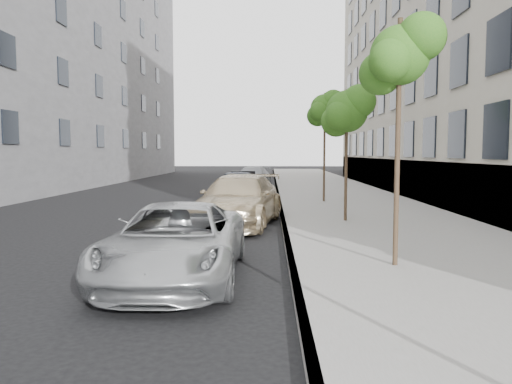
{
  "coord_description": "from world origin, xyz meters",
  "views": [
    {
      "loc": [
        0.72,
        -8.28,
        2.35
      ],
      "look_at": [
        0.42,
        2.5,
        1.5
      ],
      "focal_mm": 35.0,
      "sensor_mm": 36.0,
      "label": 1
    }
  ],
  "objects_px": {
    "suv": "(239,201)",
    "sedan_rear": "(253,177)",
    "tree_far": "(325,109)",
    "tree_mid": "(348,111)",
    "minivan": "(176,242)",
    "sedan_black": "(243,183)",
    "tree_near": "(401,56)",
    "sedan_blue": "(239,186)"
  },
  "relations": [
    {
      "from": "tree_far",
      "to": "sedan_black",
      "type": "bearing_deg",
      "value": 126.5
    },
    {
      "from": "tree_near",
      "to": "suv",
      "type": "distance_m",
      "value": 7.92
    },
    {
      "from": "tree_far",
      "to": "suv",
      "type": "height_order",
      "value": "tree_far"
    },
    {
      "from": "tree_near",
      "to": "tree_far",
      "type": "distance_m",
      "value": 13.0
    },
    {
      "from": "sedan_black",
      "to": "suv",
      "type": "bearing_deg",
      "value": -90.61
    },
    {
      "from": "tree_mid",
      "to": "minivan",
      "type": "relative_size",
      "value": 0.87
    },
    {
      "from": "tree_far",
      "to": "suv",
      "type": "bearing_deg",
      "value": -117.4
    },
    {
      "from": "tree_mid",
      "to": "tree_near",
      "type": "bearing_deg",
      "value": -90.0
    },
    {
      "from": "tree_near",
      "to": "tree_mid",
      "type": "relative_size",
      "value": 1.1
    },
    {
      "from": "tree_far",
      "to": "minivan",
      "type": "height_order",
      "value": "tree_far"
    },
    {
      "from": "sedan_rear",
      "to": "tree_far",
      "type": "bearing_deg",
      "value": -62.37
    },
    {
      "from": "tree_mid",
      "to": "sedan_rear",
      "type": "xyz_separation_m",
      "value": [
        -3.65,
        16.97,
        -2.96
      ]
    },
    {
      "from": "minivan",
      "to": "tree_far",
      "type": "bearing_deg",
      "value": 72.7
    },
    {
      "from": "tree_far",
      "to": "suv",
      "type": "distance_m",
      "value": 8.39
    },
    {
      "from": "tree_near",
      "to": "sedan_black",
      "type": "relative_size",
      "value": 1.22
    },
    {
      "from": "tree_far",
      "to": "sedan_rear",
      "type": "xyz_separation_m",
      "value": [
        -3.65,
        10.47,
        -3.62
      ]
    },
    {
      "from": "minivan",
      "to": "tree_mid",
      "type": "bearing_deg",
      "value": 59.39
    },
    {
      "from": "suv",
      "to": "sedan_black",
      "type": "relative_size",
      "value": 1.4
    },
    {
      "from": "tree_mid",
      "to": "suv",
      "type": "distance_m",
      "value": 4.54
    },
    {
      "from": "suv",
      "to": "tree_near",
      "type": "bearing_deg",
      "value": -51.9
    },
    {
      "from": "suv",
      "to": "sedan_blue",
      "type": "xyz_separation_m",
      "value": [
        -0.45,
        7.34,
        -0.04
      ]
    },
    {
      "from": "tree_near",
      "to": "sedan_rear",
      "type": "distance_m",
      "value": 24.01
    },
    {
      "from": "tree_far",
      "to": "sedan_rear",
      "type": "distance_m",
      "value": 11.67
    },
    {
      "from": "tree_near",
      "to": "tree_mid",
      "type": "height_order",
      "value": "tree_near"
    },
    {
      "from": "tree_mid",
      "to": "tree_far",
      "type": "bearing_deg",
      "value": 90.0
    },
    {
      "from": "minivan",
      "to": "sedan_black",
      "type": "distance_m",
      "value": 19.12
    },
    {
      "from": "minivan",
      "to": "sedan_rear",
      "type": "bearing_deg",
      "value": 88.51
    },
    {
      "from": "tree_near",
      "to": "minivan",
      "type": "distance_m",
      "value": 5.54
    },
    {
      "from": "tree_far",
      "to": "tree_mid",
      "type": "bearing_deg",
      "value": -90.0
    },
    {
      "from": "minivan",
      "to": "tree_near",
      "type": "bearing_deg",
      "value": 9.21
    },
    {
      "from": "tree_far",
      "to": "sedan_blue",
      "type": "height_order",
      "value": "tree_far"
    },
    {
      "from": "tree_near",
      "to": "tree_mid",
      "type": "xyz_separation_m",
      "value": [
        0.0,
        6.5,
        -0.52
      ]
    },
    {
      "from": "sedan_blue",
      "to": "sedan_black",
      "type": "xyz_separation_m",
      "value": [
        -0.06,
        4.84,
        -0.12
      ]
    },
    {
      "from": "sedan_black",
      "to": "minivan",
      "type": "bearing_deg",
      "value": -93.67
    },
    {
      "from": "sedan_blue",
      "to": "tree_mid",
      "type": "bearing_deg",
      "value": -69.3
    },
    {
      "from": "tree_near",
      "to": "sedan_blue",
      "type": "distance_m",
      "value": 14.55
    },
    {
      "from": "tree_far",
      "to": "suv",
      "type": "xyz_separation_m",
      "value": [
        -3.51,
        -6.76,
        -3.52
      ]
    },
    {
      "from": "suv",
      "to": "sedan_rear",
      "type": "relative_size",
      "value": 1.13
    },
    {
      "from": "suv",
      "to": "minivan",
      "type": "bearing_deg",
      "value": -87.29
    },
    {
      "from": "sedan_blue",
      "to": "sedan_black",
      "type": "bearing_deg",
      "value": 82.27
    },
    {
      "from": "tree_far",
      "to": "sedan_blue",
      "type": "distance_m",
      "value": 5.35
    },
    {
      "from": "tree_mid",
      "to": "minivan",
      "type": "height_order",
      "value": "tree_mid"
    }
  ]
}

